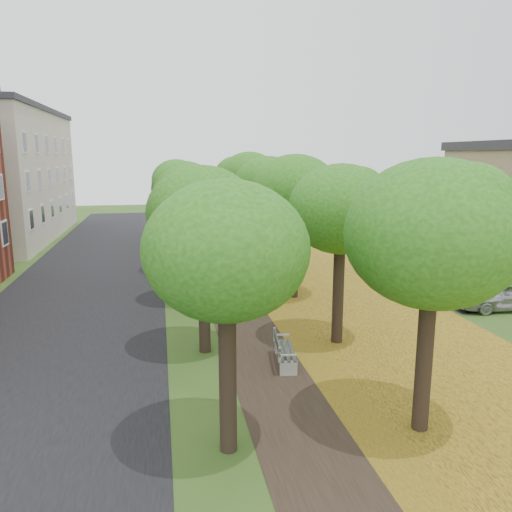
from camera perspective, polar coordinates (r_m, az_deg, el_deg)
name	(u,v)px	position (r m, az deg, el deg)	size (l,w,h in m)	color
ground	(319,439)	(12.83, 7.27, -20.07)	(120.00, 120.00, 0.00)	#2D4C19
street_asphalt	(83,291)	(26.52, -19.13, -3.79)	(8.00, 70.00, 0.01)	black
footpath	(231,284)	(26.46, -2.84, -3.18)	(3.20, 70.00, 0.01)	black
leaf_verge	(322,279)	(27.58, 7.51, -2.66)	(7.50, 70.00, 0.01)	gold
parking_lot	(452,269)	(32.09, 21.50, -1.37)	(9.00, 16.00, 0.01)	black
tree_row_west	(187,193)	(25.46, -7.89, 7.17)	(3.72, 33.72, 6.46)	black
tree_row_east	(280,191)	(26.16, 2.75, 7.38)	(3.72, 33.72, 6.46)	black
bench	(284,350)	(16.48, 3.16, -10.70)	(0.82, 2.00, 0.92)	#2C3730
car_silver	(501,294)	(24.44, 26.16, -3.96)	(1.62, 4.04, 1.38)	#A5A5A9
car_red	(430,264)	(29.20, 19.27, -0.92)	(1.60, 4.58, 1.51)	maroon
car_grey	(428,264)	(29.38, 19.07, -0.82)	(2.13, 5.23, 1.52)	#35353A
car_white	(403,255)	(31.88, 16.48, 0.13)	(2.27, 4.92, 1.37)	white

